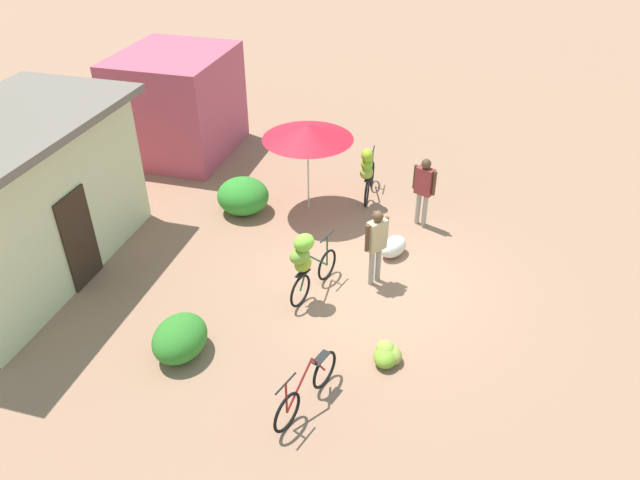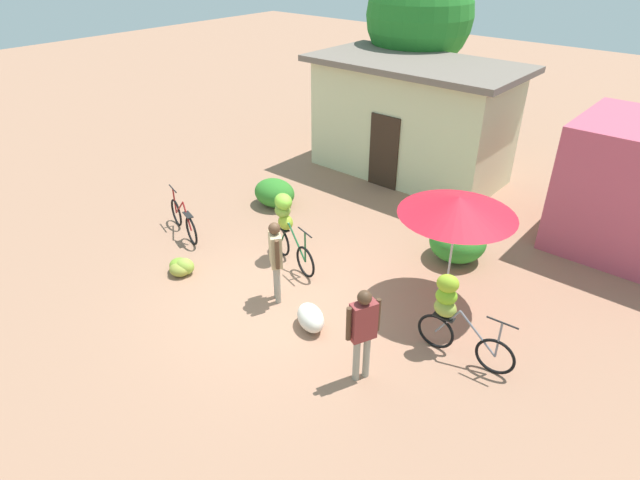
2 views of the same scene
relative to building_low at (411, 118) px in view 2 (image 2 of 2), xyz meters
The scene contains 13 objects.
ground_plane 7.26m from the building_low, 77.77° to the right, with size 60.00×60.00×0.00m, color #9D7158.
building_low is the anchor object (origin of this frame).
tree_behind_building 3.41m from the building_low, 121.11° to the left, with size 3.19×3.19×5.58m.
hedge_bush_front_left 4.50m from the building_low, 109.33° to the right, with size 1.13×0.91×0.70m, color #317D28.
hedge_bush_front_right 4.92m from the building_low, 44.88° to the right, with size 1.19×1.24×0.85m, color #318E2D.
market_umbrella 6.25m from the building_low, 50.92° to the right, with size 2.10×2.10×2.20m.
bicycle_leftmost 6.93m from the building_low, 106.80° to the right, with size 1.64×0.57×0.98m.
bicycle_near_pile 5.83m from the building_low, 83.88° to the right, with size 1.61×0.66×1.53m.
bicycle_center_loaded 7.74m from the building_low, 52.62° to the right, with size 1.69×0.39×1.47m.
banana_pile_on_ground 7.76m from the building_low, 95.01° to the right, with size 0.63×0.61×0.35m.
produce_sack 7.72m from the building_low, 70.64° to the right, with size 0.70×0.44×0.44m, color silver.
person_vendor 8.54m from the building_low, 62.54° to the right, with size 0.35×0.54×1.68m.
person_bystander 7.12m from the building_low, 77.99° to the right, with size 0.48×0.40×1.68m.
Camera 2 is at (5.95, -5.77, 6.18)m, focal length 29.69 mm.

